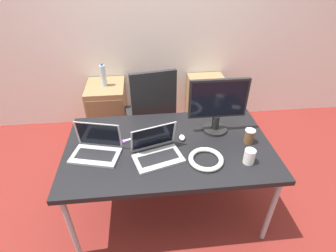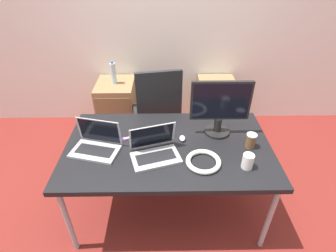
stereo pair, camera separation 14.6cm
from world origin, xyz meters
TOP-DOWN VIEW (x-y plane):
  - ground_plane at (0.00, 0.00)m, footprint 14.00×14.00m
  - wall_back at (0.00, 1.56)m, footprint 10.00×0.05m
  - desk at (0.00, 0.00)m, footprint 1.60×0.94m
  - office_chair at (-0.11, 0.80)m, footprint 0.56×0.59m
  - cabinet_left at (-0.62, 1.26)m, footprint 0.44×0.52m
  - cabinet_right at (0.62, 1.26)m, footprint 0.44×0.52m
  - water_bottle at (-0.62, 1.27)m, footprint 0.06×0.06m
  - laptop_left at (-0.54, -0.04)m, footprint 0.39×0.31m
  - laptop_right at (-0.10, -0.12)m, footprint 0.40×0.35m
  - monitor at (0.41, 0.16)m, footprint 0.47×0.21m
  - mouse at (0.12, 0.06)m, footprint 0.05×0.07m
  - coffee_cup_white at (0.55, -0.26)m, footprint 0.08×0.08m
  - coffee_cup_brown at (0.63, -0.03)m, footprint 0.08×0.08m
  - cable_coil at (0.25, -0.21)m, footprint 0.25×0.25m
  - scissors at (-0.31, 0.10)m, footprint 0.16×0.09m

SIDE VIEW (x-z plane):
  - ground_plane at x=0.00m, z-range 0.00..0.00m
  - cabinet_left at x=-0.62m, z-range 0.00..0.65m
  - cabinet_right at x=0.62m, z-range 0.00..0.65m
  - office_chair at x=-0.11m, z-range -0.13..0.94m
  - desk at x=0.00m, z-range 0.31..1.03m
  - scissors at x=-0.31m, z-range 0.72..0.73m
  - mouse at x=0.12m, z-range 0.72..0.75m
  - cable_coil at x=0.25m, z-range 0.72..0.75m
  - laptop_right at x=-0.10m, z-range 0.65..0.88m
  - laptop_left at x=-0.54m, z-range 0.65..0.88m
  - coffee_cup_white at x=0.55m, z-range 0.72..0.83m
  - coffee_cup_brown at x=0.63m, z-range 0.72..0.84m
  - water_bottle at x=-0.62m, z-range 0.64..0.91m
  - monitor at x=0.41m, z-range 0.73..1.20m
  - wall_back at x=0.00m, z-range 0.00..2.60m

